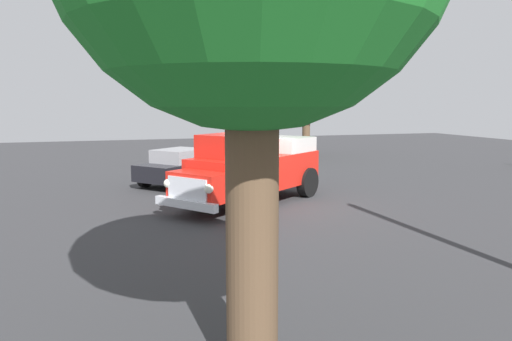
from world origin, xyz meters
name	(u,v)px	position (x,y,z in m)	size (l,w,h in m)	color
ground_plane	(267,205)	(0.00, 0.00, 0.00)	(60.00, 60.00, 0.00)	#333335
vintage_fire_truck	(252,167)	(-0.47, -0.37, 1.20)	(5.30, 6.07, 2.59)	black
classic_hot_rod	(185,166)	(-4.95, -1.84, 0.75)	(4.23, 4.52, 1.46)	black
lawn_chair_near_truck	(241,162)	(-6.80, 1.09, 0.59)	(0.61, 0.60, 1.02)	#B7BABF
lawn_chair_by_car	(274,168)	(-4.24, 1.79, 0.59)	(0.56, 0.54, 1.02)	#B7BABF
spectator_seated	(239,160)	(-6.77, 0.97, 0.70)	(0.50, 0.61, 1.29)	#383842
spectator_standing	(287,160)	(-3.83, 2.20, 0.96)	(0.61, 0.43, 1.68)	#2D334C
oak_tree_right	(307,91)	(-12.95, 7.05, 4.03)	(3.50, 3.50, 5.82)	brown
traffic_cone	(221,171)	(-6.03, -0.06, 0.31)	(0.40, 0.40, 0.64)	orange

